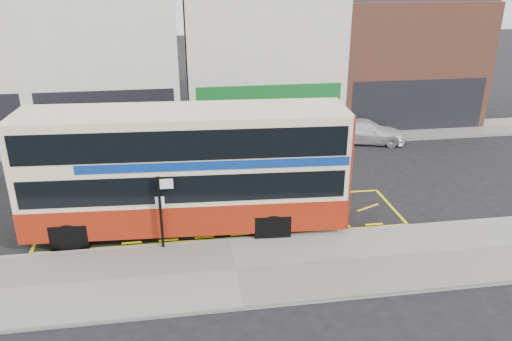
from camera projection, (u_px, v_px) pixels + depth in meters
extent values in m
plane|color=black|center=(229.00, 238.00, 18.50)|extent=(120.00, 120.00, 0.00)
cube|color=gray|center=(236.00, 270.00, 16.37)|extent=(40.00, 4.00, 0.15)
cube|color=gray|center=(230.00, 241.00, 18.13)|extent=(40.00, 0.15, 0.15)
cube|color=gray|center=(209.00, 141.00, 28.53)|extent=(50.00, 3.00, 0.15)
cube|color=white|center=(110.00, 54.00, 29.74)|extent=(8.00, 8.00, 9.00)
cube|color=black|center=(107.00, 119.00, 27.20)|extent=(7.36, 0.06, 3.20)
cube|color=black|center=(108.00, 123.00, 27.30)|extent=(5.60, 0.04, 2.00)
cube|color=white|center=(259.00, 54.00, 31.11)|extent=(9.00, 8.00, 8.50)
cube|color=#126824|center=(269.00, 113.00, 28.47)|extent=(8.28, 0.06, 3.20)
cube|color=black|center=(269.00, 116.00, 28.56)|extent=(6.30, 0.04, 2.00)
cube|color=#99543D|center=(395.00, 59.00, 32.56)|extent=(9.00, 8.00, 7.50)
cube|color=black|center=(418.00, 106.00, 29.74)|extent=(8.28, 0.06, 3.20)
cube|color=black|center=(417.00, 110.00, 29.83)|extent=(6.30, 0.04, 2.00)
cube|color=beige|center=(186.00, 167.00, 18.24)|extent=(11.78, 3.31, 4.29)
cube|color=maroon|center=(188.00, 206.00, 18.83)|extent=(11.83, 3.35, 1.17)
cube|color=maroon|center=(341.00, 162.00, 18.75)|extent=(0.21, 2.69, 4.29)
cube|color=black|center=(186.00, 175.00, 18.35)|extent=(11.32, 3.34, 1.01)
cube|color=black|center=(184.00, 133.00, 17.75)|extent=(11.32, 3.34, 1.06)
cube|color=navy|center=(214.00, 152.00, 18.12)|extent=(9.46, 3.23, 0.32)
cube|color=black|center=(24.00, 187.00, 17.93)|extent=(0.20, 2.44, 1.69)
cube|color=black|center=(15.00, 138.00, 17.23)|extent=(0.20, 2.44, 1.06)
cube|color=black|center=(20.00, 161.00, 17.55)|extent=(0.16, 1.85, 0.37)
cube|color=beige|center=(183.00, 112.00, 17.44)|extent=(11.78, 3.20, 0.13)
cylinder|color=black|center=(69.00, 237.00, 17.51)|extent=(1.07, 0.36, 1.06)
cylinder|color=black|center=(85.00, 206.00, 19.73)|extent=(1.07, 0.36, 1.06)
cylinder|color=black|center=(273.00, 227.00, 18.15)|extent=(1.07, 0.36, 1.06)
cylinder|color=black|center=(265.00, 199.00, 20.37)|extent=(1.07, 0.36, 1.06)
cube|color=black|center=(161.00, 213.00, 17.12)|extent=(0.09, 0.09, 2.67)
cube|color=white|center=(166.00, 184.00, 16.75)|extent=(0.48, 0.05, 0.39)
cube|color=white|center=(160.00, 203.00, 17.04)|extent=(0.31, 0.03, 0.45)
imported|color=silver|center=(51.00, 146.00, 26.04)|extent=(4.00, 2.20, 1.29)
imported|color=#3D4144|center=(248.00, 145.00, 26.09)|extent=(4.43, 2.58, 1.38)
imported|color=white|center=(365.00, 131.00, 28.33)|extent=(4.79, 2.92, 1.30)
cylinder|color=#332016|center=(337.00, 118.00, 30.27)|extent=(0.24, 0.24, 1.65)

